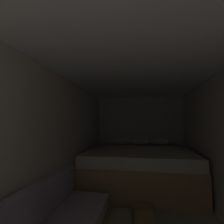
{
  "coord_description": "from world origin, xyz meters",
  "views": [
    {
      "loc": [
        0.07,
        -0.59,
        1.4
      ],
      "look_at": [
        -0.42,
        2.37,
        1.57
      ],
      "focal_mm": 29.59,
      "sensor_mm": 36.0,
      "label": 1
    }
  ],
  "objects": [
    {
      "name": "wall_back",
      "position": [
        0.0,
        4.63,
        1.07
      ],
      "size": [
        2.44,
        0.05,
        2.13
      ],
      "primitive_type": "cube",
      "color": "beige",
      "rests_on": "ground"
    },
    {
      "name": "bed",
      "position": [
        0.0,
        3.55,
        0.42
      ],
      "size": [
        2.22,
        2.06,
        1.01
      ],
      "color": "tan",
      "rests_on": "ground"
    },
    {
      "name": "wicker_basket",
      "position": [
        0.06,
        2.09,
        0.12
      ],
      "size": [
        0.31,
        0.31,
        0.24
      ],
      "color": "olive",
      "rests_on": "ground"
    },
    {
      "name": "ceiling_slab",
      "position": [
        0.0,
        1.92,
        2.16
      ],
      "size": [
        2.44,
        5.38,
        0.05
      ],
      "primitive_type": "cube",
      "color": "white",
      "rests_on": "wall_left"
    },
    {
      "name": "wall_left",
      "position": [
        -1.19,
        1.92,
        1.07
      ],
      "size": [
        0.05,
        5.38,
        2.13
      ],
      "primitive_type": "cube",
      "color": "beige",
      "rests_on": "ground"
    }
  ]
}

